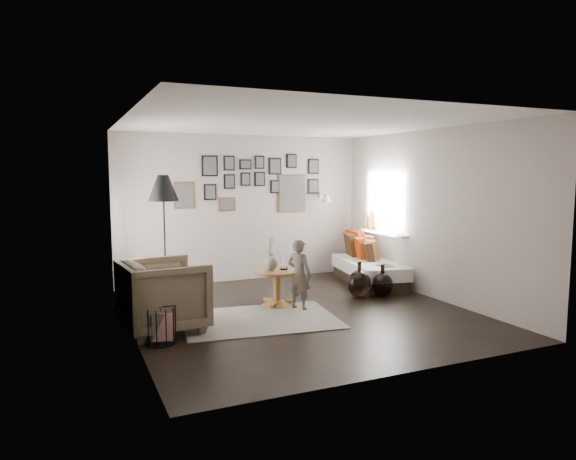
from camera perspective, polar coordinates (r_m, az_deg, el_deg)
name	(u,v)px	position (r m, az deg, el deg)	size (l,w,h in m)	color
ground	(299,312)	(7.24, 1.25, -9.11)	(4.80, 4.80, 0.00)	black
wall_back	(243,208)	(9.23, -5.04, 2.42)	(4.50, 4.50, 0.00)	#A89B93
wall_front	(407,241)	(4.95, 13.10, -1.15)	(4.50, 4.50, 0.00)	#A89B93
wall_left	(128,226)	(6.39, -17.33, 0.40)	(4.80, 4.80, 0.00)	#A89B93
wall_right	(432,214)	(8.21, 15.66, 1.72)	(4.80, 4.80, 0.00)	#A89B93
ceiling	(300,123)	(7.01, 1.30, 11.83)	(4.80, 4.80, 0.00)	white
door_left	(120,236)	(7.61, -18.18, -0.61)	(0.00, 2.14, 2.14)	white
window_right	(378,229)	(9.27, 9.98, 0.09)	(0.15, 1.32, 1.30)	white
gallery_wall	(258,183)	(9.29, -3.35, 5.20)	(2.74, 0.03, 1.08)	brown
wall_sconce	(326,198)	(9.59, 4.29, 3.55)	(0.18, 0.36, 0.16)	white
rug	(260,319)	(6.89, -3.15, -9.88)	(2.01, 1.41, 0.01)	beige
pedestal_table	(277,289)	(7.50, -1.24, -6.62)	(0.68, 0.68, 0.53)	brown
vase	(271,260)	(7.41, -1.88, -3.36)	(0.19, 0.19, 0.48)	black
candles	(284,261)	(7.47, -0.46, -3.49)	(0.12, 0.12, 0.25)	black
daybed	(367,267)	(9.17, 8.74, -4.07)	(1.07, 1.89, 0.88)	black
magazine_on_daybed	(385,266)	(8.60, 10.74, -3.93)	(0.20, 0.27, 0.01)	black
armchair	(164,295)	(6.49, -13.66, -7.08)	(0.95, 0.97, 0.89)	brown
armchair_cushion	(165,291)	(6.54, -13.49, -6.65)	(0.40, 0.40, 0.10)	silver
floor_lamp	(163,193)	(7.70, -13.67, 4.03)	(0.44, 0.44, 1.90)	black
magazine_basket	(160,325)	(6.10, -13.99, -10.25)	(0.37, 0.37, 0.42)	black
demijohn_large	(359,284)	(8.10, 7.90, -5.92)	(0.37, 0.37, 0.56)	black
demijohn_small	(382,285)	(8.19, 10.44, -6.00)	(0.33, 0.33, 0.51)	black
child	(299,274)	(7.27, 1.24, -4.96)	(0.37, 0.24, 1.01)	#584F46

